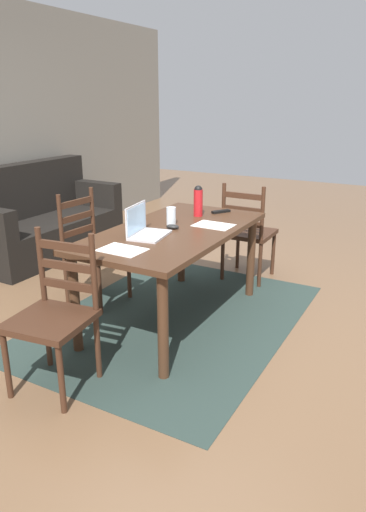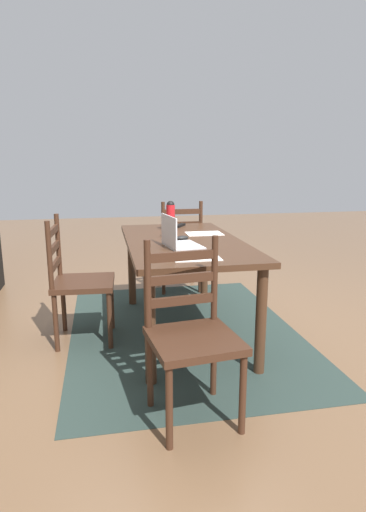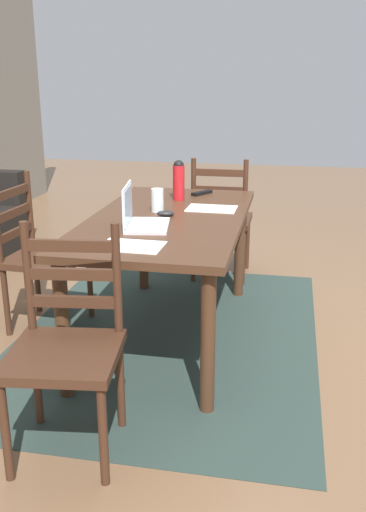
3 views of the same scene
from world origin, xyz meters
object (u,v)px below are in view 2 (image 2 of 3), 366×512
laptop (177,239)px  computer_mouse (182,238)px  drinking_glass (171,229)px  chair_far_head (78,282)px  dining_table (184,252)px  water_bottle (171,215)px  chair_right_near (179,247)px  tv_remote (180,225)px  chair_left_far (191,335)px

laptop → computer_mouse: laptop is taller
drinking_glass → chair_far_head: bearing=98.2°
drinking_glass → laptop: bearing=177.9°
dining_table → water_bottle: bearing=3.3°
chair_right_near → computer_mouse: (-1.12, 0.18, 0.31)m
chair_right_near → tv_remote: 0.56m
drinking_glass → tv_remote: 0.58m
chair_far_head → computer_mouse: size_ratio=9.50×
water_bottle → tv_remote: bearing=-30.7°
chair_left_far → chair_right_near: 2.26m
chair_right_near → laptop: size_ratio=2.71×
drinking_glass → tv_remote: size_ratio=0.81×
chair_right_near → drinking_glass: chair_right_near is taller
chair_far_head → chair_right_near: bearing=-41.2°
chair_far_head → drinking_glass: chair_far_head is taller
dining_table → water_bottle: size_ratio=6.45×
water_bottle → chair_right_near: bearing=-16.6°
water_bottle → chair_far_head: bearing=120.1°
chair_far_head → water_bottle: (0.45, -0.78, 0.42)m
chair_left_far → water_bottle: (1.57, -0.15, 0.42)m
chair_left_far → water_bottle: size_ratio=3.70×
chair_far_head → drinking_glass: (0.10, -0.72, 0.36)m
laptop → tv_remote: bearing=-11.8°
dining_table → laptop: laptop is taller
chair_far_head → dining_table: bearing=-90.2°
dining_table → chair_right_near: chair_right_near is taller
computer_mouse → drinking_glass: bearing=22.5°
dining_table → chair_left_far: size_ratio=1.74×
computer_mouse → chair_far_head: bearing=77.5°
laptop → drinking_glass: 0.37m
laptop → computer_mouse: (0.26, -0.09, -0.04)m
laptop → water_bottle: (0.71, -0.07, 0.08)m
chair_left_far → laptop: 0.93m
chair_left_far → water_bottle: water_bottle is taller
chair_far_head → chair_right_near: size_ratio=1.00×
chair_right_near → chair_far_head: bearing=138.8°
chair_right_near → tv_remote: (-0.46, 0.08, 0.30)m
chair_left_far → tv_remote: size_ratio=5.59×
water_bottle → drinking_glass: 0.36m
drinking_glass → computer_mouse: 0.14m
laptop → computer_mouse: bearing=-18.5°
drinking_glass → chair_left_far: bearing=175.6°
drinking_glass → computer_mouse: drinking_glass is taller
water_bottle → computer_mouse: bearing=-178.1°
computer_mouse → tv_remote: computer_mouse is taller
chair_far_head → laptop: 0.83m
dining_table → chair_right_near: (1.12, -0.17, -0.19)m
chair_far_head → water_bottle: water_bottle is taller
chair_left_far → laptop: size_ratio=2.71×
chair_left_far → chair_far_head: bearing=29.2°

